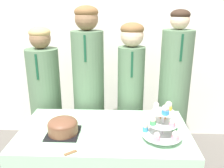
{
  "coord_description": "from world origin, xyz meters",
  "views": [
    {
      "loc": [
        0.11,
        -1.18,
        1.58
      ],
      "look_at": [
        0.06,
        0.37,
        1.07
      ],
      "focal_mm": 38.0,
      "sensor_mm": 36.0,
      "label": 1
    }
  ],
  "objects_px": {
    "cake_knife": "(78,150)",
    "student_3": "(173,101)",
    "round_cake": "(63,126)",
    "student_2": "(130,102)",
    "cupcake_stand": "(163,123)",
    "student_0": "(46,106)",
    "student_1": "(89,97)"
  },
  "relations": [
    {
      "from": "round_cake",
      "to": "student_2",
      "type": "bearing_deg",
      "value": 51.7
    },
    {
      "from": "cupcake_stand",
      "to": "cake_knife",
      "type": "bearing_deg",
      "value": -164.08
    },
    {
      "from": "cake_knife",
      "to": "student_3",
      "type": "height_order",
      "value": "student_3"
    },
    {
      "from": "cupcake_stand",
      "to": "student_0",
      "type": "xyz_separation_m",
      "value": [
        -0.99,
        0.66,
        -0.18
      ]
    },
    {
      "from": "round_cake",
      "to": "student_2",
      "type": "xyz_separation_m",
      "value": [
        0.49,
        0.62,
        -0.06
      ]
    },
    {
      "from": "round_cake",
      "to": "student_0",
      "type": "xyz_separation_m",
      "value": [
        -0.31,
        0.62,
        -0.12
      ]
    },
    {
      "from": "student_1",
      "to": "student_2",
      "type": "xyz_separation_m",
      "value": [
        0.39,
        -0.0,
        -0.04
      ]
    },
    {
      "from": "student_3",
      "to": "cupcake_stand",
      "type": "bearing_deg",
      "value": -107.57
    },
    {
      "from": "cake_knife",
      "to": "student_1",
      "type": "relative_size",
      "value": 0.14
    },
    {
      "from": "student_0",
      "to": "student_3",
      "type": "relative_size",
      "value": 0.91
    },
    {
      "from": "round_cake",
      "to": "student_2",
      "type": "height_order",
      "value": "student_2"
    },
    {
      "from": "student_1",
      "to": "student_3",
      "type": "relative_size",
      "value": 1.02
    },
    {
      "from": "round_cake",
      "to": "student_2",
      "type": "distance_m",
      "value": 0.79
    },
    {
      "from": "round_cake",
      "to": "cupcake_stand",
      "type": "bearing_deg",
      "value": -3.83
    },
    {
      "from": "round_cake",
      "to": "cupcake_stand",
      "type": "relative_size",
      "value": 0.83
    },
    {
      "from": "student_0",
      "to": "student_2",
      "type": "bearing_deg",
      "value": -0.0
    },
    {
      "from": "student_3",
      "to": "student_2",
      "type": "bearing_deg",
      "value": -180.0
    },
    {
      "from": "cupcake_stand",
      "to": "student_3",
      "type": "height_order",
      "value": "student_3"
    },
    {
      "from": "cake_knife",
      "to": "student_2",
      "type": "relative_size",
      "value": 0.15
    },
    {
      "from": "round_cake",
      "to": "cake_knife",
      "type": "relative_size",
      "value": 0.99
    },
    {
      "from": "student_2",
      "to": "round_cake",
      "type": "bearing_deg",
      "value": -128.3
    },
    {
      "from": "cake_knife",
      "to": "round_cake",
      "type": "bearing_deg",
      "value": 87.16
    },
    {
      "from": "cake_knife",
      "to": "student_1",
      "type": "height_order",
      "value": "student_1"
    },
    {
      "from": "round_cake",
      "to": "student_3",
      "type": "relative_size",
      "value": 0.14
    },
    {
      "from": "cupcake_stand",
      "to": "student_1",
      "type": "bearing_deg",
      "value": 130.86
    },
    {
      "from": "student_1",
      "to": "student_2",
      "type": "height_order",
      "value": "student_1"
    },
    {
      "from": "cake_knife",
      "to": "student_1",
      "type": "distance_m",
      "value": 0.82
    },
    {
      "from": "round_cake",
      "to": "student_1",
      "type": "relative_size",
      "value": 0.14
    },
    {
      "from": "round_cake",
      "to": "cupcake_stand",
      "type": "height_order",
      "value": "cupcake_stand"
    },
    {
      "from": "cake_knife",
      "to": "student_3",
      "type": "xyz_separation_m",
      "value": [
        0.75,
        0.82,
        0.01
      ]
    },
    {
      "from": "student_1",
      "to": "student_2",
      "type": "relative_size",
      "value": 1.09
    },
    {
      "from": "cake_knife",
      "to": "student_0",
      "type": "bearing_deg",
      "value": 81.64
    }
  ]
}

